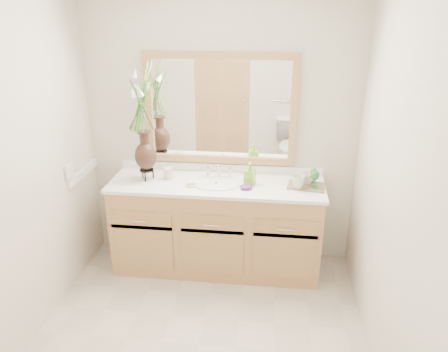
# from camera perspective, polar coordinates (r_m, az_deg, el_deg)

# --- Properties ---
(floor) EXTENTS (2.60, 2.60, 0.00)m
(floor) POSITION_cam_1_polar(r_m,az_deg,el_deg) (3.34, -3.40, -21.13)
(floor) COLOR #BAB09F
(floor) RESTS_ON ground
(wall_back) EXTENTS (2.40, 0.02, 2.40)m
(wall_back) POSITION_cam_1_polar(r_m,az_deg,el_deg) (3.88, -0.46, 5.79)
(wall_back) COLOR beige
(wall_back) RESTS_ON floor
(wall_front) EXTENTS (2.40, 0.02, 2.40)m
(wall_front) POSITION_cam_1_polar(r_m,az_deg,el_deg) (1.61, -13.00, -20.97)
(wall_front) COLOR beige
(wall_front) RESTS_ON floor
(wall_left) EXTENTS (0.02, 2.60, 2.40)m
(wall_left) POSITION_cam_1_polar(r_m,az_deg,el_deg) (3.12, -26.22, -0.73)
(wall_left) COLOR beige
(wall_left) RESTS_ON floor
(wall_right) EXTENTS (0.02, 2.60, 2.40)m
(wall_right) POSITION_cam_1_polar(r_m,az_deg,el_deg) (2.73, 21.68, -3.07)
(wall_right) COLOR beige
(wall_right) RESTS_ON floor
(vanity) EXTENTS (1.80, 0.55, 0.80)m
(vanity) POSITION_cam_1_polar(r_m,az_deg,el_deg) (3.92, -0.95, -6.68)
(vanity) COLOR tan
(vanity) RESTS_ON floor
(counter) EXTENTS (1.84, 0.57, 0.03)m
(counter) POSITION_cam_1_polar(r_m,az_deg,el_deg) (3.74, -0.99, -1.10)
(counter) COLOR white
(counter) RESTS_ON vanity
(sink) EXTENTS (0.38, 0.34, 0.23)m
(sink) POSITION_cam_1_polar(r_m,az_deg,el_deg) (3.74, -1.03, -1.75)
(sink) COLOR white
(sink) RESTS_ON counter
(mirror) EXTENTS (1.32, 0.04, 0.97)m
(mirror) POSITION_cam_1_polar(r_m,az_deg,el_deg) (3.81, -0.52, 8.66)
(mirror) COLOR white
(mirror) RESTS_ON wall_back
(switch_plate) EXTENTS (0.02, 0.12, 0.12)m
(switch_plate) POSITION_cam_1_polar(r_m,az_deg,el_deg) (3.80, -19.56, 0.61)
(switch_plate) COLOR white
(switch_plate) RESTS_ON wall_left
(flower_vase) EXTENTS (0.22, 0.22, 0.90)m
(flower_vase) POSITION_cam_1_polar(r_m,az_deg,el_deg) (3.69, -10.61, 8.39)
(flower_vase) COLOR black
(flower_vase) RESTS_ON counter
(tumbler) EXTENTS (0.08, 0.08, 0.10)m
(tumbler) POSITION_cam_1_polar(r_m,az_deg,el_deg) (3.84, -7.27, 0.34)
(tumbler) COLOR beige
(tumbler) RESTS_ON counter
(soap_dish) EXTENTS (0.10, 0.10, 0.03)m
(soap_dish) POSITION_cam_1_polar(r_m,az_deg,el_deg) (3.68, -4.33, -1.13)
(soap_dish) COLOR beige
(soap_dish) RESTS_ON counter
(soap_bottle) EXTENTS (0.09, 0.10, 0.17)m
(soap_bottle) POSITION_cam_1_polar(r_m,az_deg,el_deg) (3.69, 3.39, 0.20)
(soap_bottle) COLOR #7AC62E
(soap_bottle) RESTS_ON counter
(purple_dish) EXTENTS (0.12, 0.11, 0.04)m
(purple_dish) POSITION_cam_1_polar(r_m,az_deg,el_deg) (3.61, 2.90, -1.44)
(purple_dish) COLOR #572776
(purple_dish) RESTS_ON counter
(tray) EXTENTS (0.33, 0.25, 0.02)m
(tray) POSITION_cam_1_polar(r_m,az_deg,el_deg) (3.72, 10.69, -1.29)
(tray) COLOR brown
(tray) RESTS_ON counter
(mug_left) EXTENTS (0.12, 0.11, 0.11)m
(mug_left) POSITION_cam_1_polar(r_m,az_deg,el_deg) (3.64, 9.67, -0.66)
(mug_left) COLOR beige
(mug_left) RESTS_ON tray
(mug_right) EXTENTS (0.12, 0.12, 0.10)m
(mug_right) POSITION_cam_1_polar(r_m,az_deg,el_deg) (3.72, 10.81, -0.27)
(mug_right) COLOR beige
(mug_right) RESTS_ON tray
(goblet_front) EXTENTS (0.07, 0.07, 0.15)m
(goblet_front) POSITION_cam_1_polar(r_m,az_deg,el_deg) (3.63, 11.81, -0.03)
(goblet_front) COLOR #23692F
(goblet_front) RESTS_ON tray
(goblet_back) EXTENTS (0.06, 0.06, 0.13)m
(goblet_back) POSITION_cam_1_polar(r_m,az_deg,el_deg) (3.75, 11.65, 0.41)
(goblet_back) COLOR #23692F
(goblet_back) RESTS_ON tray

